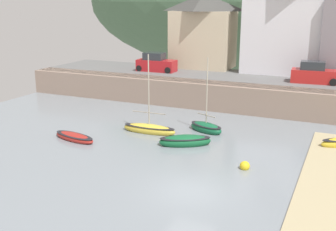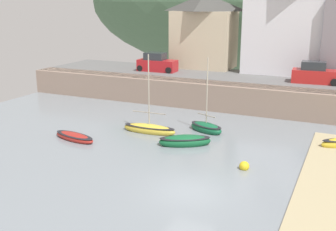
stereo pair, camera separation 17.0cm
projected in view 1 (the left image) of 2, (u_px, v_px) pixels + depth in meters
quay_seawall at (262, 97)px, 36.61m from camera, size 48.00×9.40×2.40m
hillside_backdrop at (310, 2)px, 67.81m from camera, size 80.00×44.00×27.06m
waterfront_building_left at (203, 30)px, 45.32m from camera, size 6.81×4.74×7.97m
waterfront_building_centre at (291, 16)px, 41.25m from camera, size 9.16×4.97×11.17m
sailboat_white_hull at (185, 141)px, 28.44m from camera, size 3.76×2.90×0.93m
sailboat_far_left at (206, 127)px, 31.44m from camera, size 3.14×2.27×5.82m
sailboat_tall_mast at (149, 129)px, 31.13m from camera, size 4.24×1.22×6.08m
fishing_boat_green at (74, 137)px, 29.53m from camera, size 3.83×1.88×0.61m
parked_car_near_slipway at (156, 64)px, 43.64m from camera, size 4.14×1.82×1.95m
parked_car_by_wall at (314, 74)px, 37.37m from camera, size 4.21×1.99×1.95m
mooring_buoy at (245, 166)px, 24.40m from camera, size 0.60×0.60×0.60m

